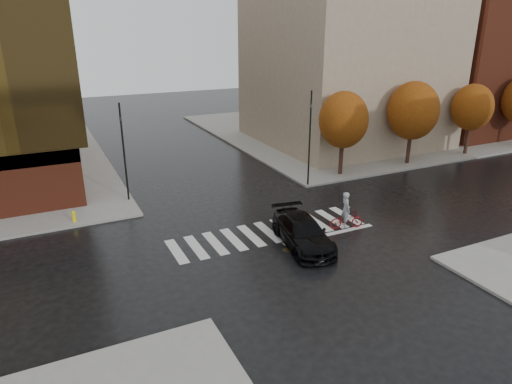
# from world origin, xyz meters

# --- Properties ---
(ground) EXTENTS (120.00, 120.00, 0.00)m
(ground) POSITION_xyz_m (0.00, 0.00, 0.00)
(ground) COLOR black
(ground) RESTS_ON ground
(sidewalk_ne) EXTENTS (30.00, 30.00, 0.15)m
(sidewalk_ne) POSITION_xyz_m (21.00, 21.00, 0.07)
(sidewalk_ne) COLOR gray
(sidewalk_ne) RESTS_ON ground
(crosswalk) EXTENTS (12.00, 3.00, 0.01)m
(crosswalk) POSITION_xyz_m (0.00, 0.50, 0.01)
(crosswalk) COLOR silver
(crosswalk) RESTS_ON ground
(building_ne_tan) EXTENTS (16.00, 16.00, 18.00)m
(building_ne_tan) POSITION_xyz_m (17.00, 17.00, 9.15)
(building_ne_tan) COLOR gray
(building_ne_tan) RESTS_ON sidewalk_ne
(building_ne_brick) EXTENTS (14.00, 14.00, 14.00)m
(building_ne_brick) POSITION_xyz_m (33.00, 16.00, 7.15)
(building_ne_brick) COLOR maroon
(building_ne_brick) RESTS_ON sidewalk_ne
(tree_ne_a) EXTENTS (3.80, 3.80, 6.50)m
(tree_ne_a) POSITION_xyz_m (10.00, 7.40, 4.46)
(tree_ne_a) COLOR black
(tree_ne_a) RESTS_ON sidewalk_ne
(tree_ne_b) EXTENTS (4.20, 4.20, 6.89)m
(tree_ne_b) POSITION_xyz_m (17.00, 7.40, 4.62)
(tree_ne_b) COLOR black
(tree_ne_b) RESTS_ON sidewalk_ne
(tree_ne_c) EXTENTS (3.60, 3.60, 6.31)m
(tree_ne_c) POSITION_xyz_m (24.00, 7.40, 4.37)
(tree_ne_c) COLOR black
(tree_ne_c) RESTS_ON sidewalk_ne
(sedan) EXTENTS (3.01, 5.65, 1.56)m
(sedan) POSITION_xyz_m (0.88, -1.80, 0.78)
(sedan) COLOR black
(sedan) RESTS_ON ground
(cyclist) EXTENTS (2.11, 1.20, 2.27)m
(cyclist) POSITION_xyz_m (4.36, -1.00, 0.77)
(cyclist) COLOR maroon
(cyclist) RESTS_ON ground
(traffic_light_nw) EXTENTS (0.20, 0.18, 6.54)m
(traffic_light_nw) POSITION_xyz_m (-6.30, 9.00, 3.80)
(traffic_light_nw) COLOR black
(traffic_light_nw) RESTS_ON sidewalk_nw
(traffic_light_ne) EXTENTS (0.15, 0.18, 6.89)m
(traffic_light_ne) POSITION_xyz_m (6.30, 6.30, 4.03)
(traffic_light_ne) COLOR black
(traffic_light_ne) RESTS_ON sidewalk_ne
(fire_hydrant) EXTENTS (0.24, 0.24, 0.68)m
(fire_hydrant) POSITION_xyz_m (-10.00, 6.66, 0.53)
(fire_hydrant) COLOR yellow
(fire_hydrant) RESTS_ON sidewalk_nw
(manhole) EXTENTS (0.68, 0.68, 0.01)m
(manhole) POSITION_xyz_m (-0.11, -1.95, 0.01)
(manhole) COLOR #3F3116
(manhole) RESTS_ON ground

